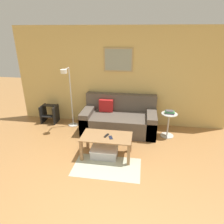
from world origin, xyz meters
name	(u,v)px	position (x,y,z in m)	size (l,w,h in m)	color
ground_plane	(91,216)	(0.00, 0.00, 0.00)	(16.00, 16.00, 0.00)	#A87542
wall_back	(119,77)	(0.00, 3.16, 1.28)	(5.60, 0.09, 2.55)	#D6B76B
area_rug	(107,167)	(0.03, 1.10, 0.00)	(1.28, 0.73, 0.01)	#B2B79E
couch	(119,119)	(0.07, 2.68, 0.30)	(1.85, 0.94, 0.88)	brown
coffee_table	(107,140)	(-0.04, 1.48, 0.37)	(1.01, 0.54, 0.46)	#997047
storage_bin	(104,152)	(-0.09, 1.45, 0.10)	(0.55, 0.40, 0.20)	#B2B2B7
floor_lamp	(69,95)	(-1.21, 2.61, 0.93)	(0.26, 0.54, 1.59)	silver
side_table	(168,123)	(1.28, 2.54, 0.36)	(0.38, 0.38, 0.60)	silver
book_stack	(170,112)	(1.29, 2.55, 0.63)	(0.24, 0.18, 0.07)	#8C4C93
remote_control	(106,136)	(-0.05, 1.48, 0.47)	(0.04, 0.15, 0.02)	black
cell_phone	(111,138)	(0.05, 1.43, 0.46)	(0.07, 0.14, 0.01)	#1E2338
step_stool	(50,113)	(-1.93, 2.85, 0.26)	(0.41, 0.38, 0.49)	black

